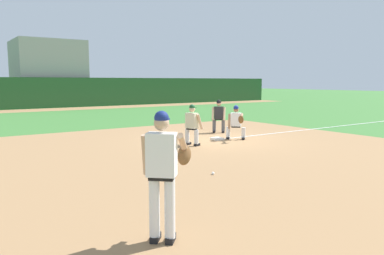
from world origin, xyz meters
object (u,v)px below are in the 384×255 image
first_baseman (236,121)px  umpire (219,115)px  baserunner (192,123)px  first_base_bag (217,139)px  pitcher (163,168)px  baseball (213,173)px

first_baseman → umpire: bearing=70.9°
baserunner → umpire: 3.54m
baserunner → umpire: same height
first_base_bag → first_baseman: 1.02m
first_base_bag → baserunner: baserunner is taller
first_base_bag → pitcher: (-6.37, -6.89, 1.01)m
baseball → pitcher: 4.04m
umpire → baseball: bearing=-129.4°
baseball → umpire: umpire is taller
baseball → umpire: bearing=50.6°
first_baseman → umpire: 2.05m
first_base_bag → baserunner: (-1.53, -0.52, 0.75)m
first_baseman → baserunner: size_ratio=0.92×
first_base_bag → baseball: 5.50m
first_base_bag → first_baseman: size_ratio=0.28×
baseball → umpire: size_ratio=0.05×
first_baseman → baseball: bearing=-136.6°
first_base_bag → baseball: size_ratio=5.14×
pitcher → baserunner: (4.84, 6.37, -0.27)m
baseball → pitcher: size_ratio=0.04×
pitcher → first_baseman: pitcher is taller
pitcher → first_baseman: 9.59m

